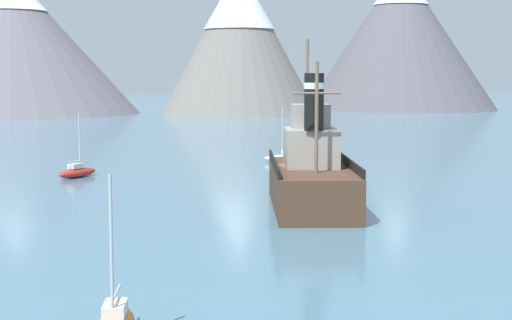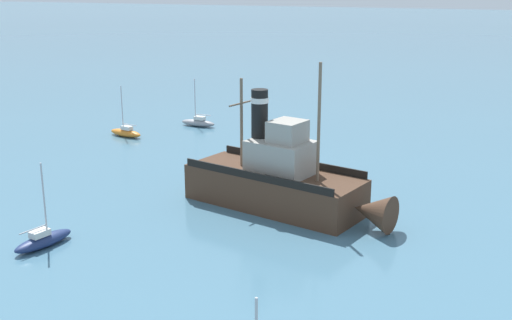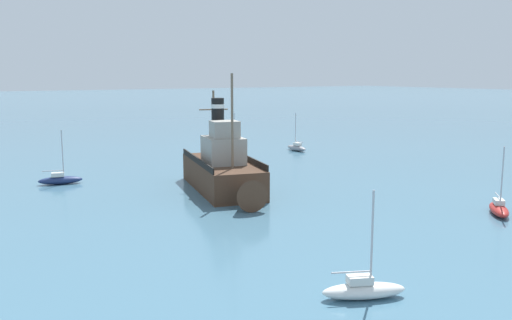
% 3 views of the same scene
% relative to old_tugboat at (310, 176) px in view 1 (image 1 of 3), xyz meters
% --- Properties ---
extents(ground_plane, '(600.00, 600.00, 0.00)m').
position_rel_old_tugboat_xyz_m(ground_plane, '(-0.40, 0.28, -1.83)').
color(ground_plane, '#477289').
extents(mountain_ridge, '(170.50, 55.78, 33.00)m').
position_rel_old_tugboat_xyz_m(mountain_ridge, '(11.78, 123.56, 13.13)').
color(mountain_ridge, slate).
rests_on(mountain_ridge, ground).
extents(old_tugboat, '(7.11, 14.79, 9.90)m').
position_rel_old_tugboat_xyz_m(old_tugboat, '(0.00, 0.00, 0.00)').
color(old_tugboat, '#4C3323').
rests_on(old_tugboat, ground).
extents(sailboat_red, '(3.47, 3.46, 4.90)m').
position_rel_old_tugboat_xyz_m(sailboat_red, '(-12.72, 17.23, -1.40)').
color(sailboat_red, '#B22823').
rests_on(sailboat_red, ground).
extents(sailboat_white, '(3.92, 2.54, 4.90)m').
position_rel_old_tugboat_xyz_m(sailboat_white, '(5.55, 22.90, -1.40)').
color(sailboat_white, white).
rests_on(sailboat_white, ground).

